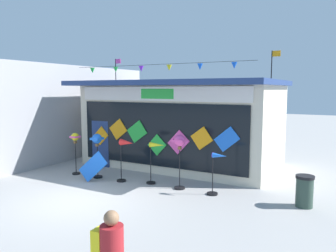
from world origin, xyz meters
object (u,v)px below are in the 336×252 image
kite_shop_building (183,122)px  wind_spinner_far_left (75,142)px  wind_spinner_left (97,143)px  trash_bin (304,191)px  wind_spinner_center_left (126,150)px  display_kite_on_ground (93,167)px  wind_spinner_right (180,145)px  wind_spinner_center_right (155,156)px  wind_spinner_far_right (216,170)px

kite_shop_building → wind_spinner_far_left: kite_shop_building is taller
wind_spinner_left → trash_bin: wind_spinner_left is taller
wind_spinner_center_left → trash_bin: (5.99, 0.45, -0.73)m
display_kite_on_ground → wind_spinner_far_left: bearing=159.7°
wind_spinner_left → wind_spinner_right: (3.38, 0.26, 0.14)m
wind_spinner_center_right → trash_bin: (4.92, 0.16, -0.58)m
kite_shop_building → wind_spinner_far_left: (-2.87, -3.75, -0.60)m
wind_spinner_right → wind_spinner_far_right: (1.33, -0.04, -0.67)m
wind_spinner_right → display_kite_on_ground: size_ratio=1.76×
trash_bin → wind_spinner_left: bearing=-176.3°
wind_spinner_left → wind_spinner_center_right: (2.38, 0.30, -0.31)m
wind_spinner_center_left → display_kite_on_ground: bearing=-152.6°
wind_spinner_center_right → wind_spinner_right: size_ratio=0.82×
wind_spinner_center_left → wind_spinner_center_right: wind_spinner_center_left is taller
wind_spinner_far_right → wind_spinner_center_left: bearing=-176.6°
wind_spinner_center_left → wind_spinner_left: bearing=-179.2°
display_kite_on_ground → kite_shop_building: bearing=70.4°
kite_shop_building → wind_spinner_center_right: bearing=-79.9°
wind_spinner_center_left → wind_spinner_far_right: size_ratio=1.15×
wind_spinner_center_left → wind_spinner_far_right: wind_spinner_center_left is taller
wind_spinner_center_left → trash_bin: size_ratio=1.72×
wind_spinner_far_left → wind_spinner_left: (1.10, 0.03, 0.07)m
kite_shop_building → wind_spinner_far_left: bearing=-127.4°
wind_spinner_center_left → wind_spinner_center_right: 1.11m
kite_shop_building → wind_spinner_far_right: 4.70m
wind_spinner_center_right → display_kite_on_ground: wind_spinner_center_right is taller
wind_spinner_right → wind_spinner_far_right: 1.49m
wind_spinner_far_left → wind_spinner_left: bearing=1.6°
wind_spinner_far_left → wind_spinner_center_left: size_ratio=1.05×
wind_spinner_center_right → wind_spinner_far_left: bearing=-174.5°
kite_shop_building → display_kite_on_ground: size_ratio=7.99×
wind_spinner_left → wind_spinner_center_left: (1.31, 0.02, -0.15)m
wind_spinner_left → wind_spinner_center_right: 2.42m
wind_spinner_right → display_kite_on_ground: bearing=-165.9°
wind_spinner_far_left → wind_spinner_center_right: (3.48, 0.33, -0.24)m
wind_spinner_right → display_kite_on_ground: 3.36m
display_kite_on_ground → wind_spinner_center_left: bearing=27.4°
wind_spinner_far_left → trash_bin: wind_spinner_far_left is taller
kite_shop_building → wind_spinner_far_left: size_ratio=5.11×
wind_spinner_center_left → wind_spinner_right: 2.10m
display_kite_on_ground → wind_spinner_left: bearing=115.5°
wind_spinner_right → wind_spinner_center_left: bearing=-173.5°
wind_spinner_center_right → wind_spinner_far_right: size_ratio=1.10×
wind_spinner_left → wind_spinner_right: 3.40m
wind_spinner_left → display_kite_on_ground: wind_spinner_left is taller
wind_spinner_center_right → display_kite_on_ground: (-2.13, -0.83, -0.47)m
wind_spinner_left → kite_shop_building: bearing=64.6°
wind_spinner_center_right → wind_spinner_far_right: wind_spinner_center_right is taller
trash_bin → wind_spinner_far_right: bearing=-174.5°
wind_spinner_center_left → wind_spinner_far_right: (3.40, 0.20, -0.37)m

